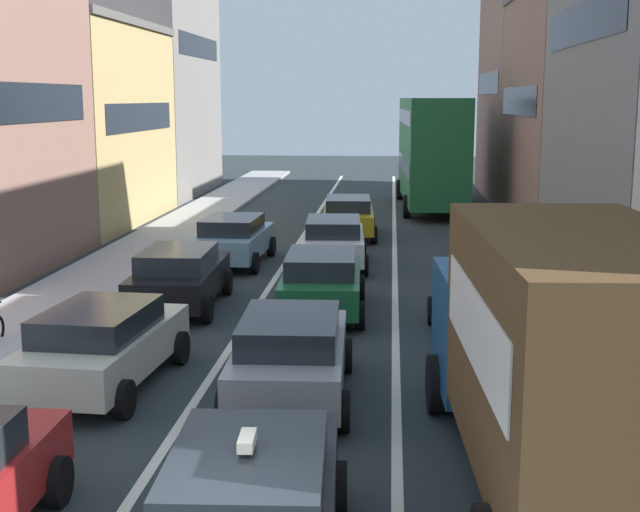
{
  "coord_description": "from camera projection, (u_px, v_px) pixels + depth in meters",
  "views": [
    {
      "loc": [
        1.56,
        -6.81,
        5.06
      ],
      "look_at": [
        0.0,
        12.0,
        1.6
      ],
      "focal_mm": 48.45,
      "sensor_mm": 36.0,
      "label": 1
    }
  ],
  "objects": [
    {
      "name": "sidewalk_left",
      "position": [
        134.0,
        255.0,
        27.86
      ],
      "size": [
        2.6,
        64.0,
        0.14
      ],
      "primitive_type": "cube",
      "color": "#A7A7A7",
      "rests_on": "ground"
    },
    {
      "name": "lane_stripe_left",
      "position": [
        288.0,
        259.0,
        27.46
      ],
      "size": [
        0.16,
        60.0,
        0.01
      ],
      "primitive_type": "cube",
      "color": "silver",
      "rests_on": "ground"
    },
    {
      "name": "lane_stripe_right",
      "position": [
        395.0,
        261.0,
        27.18
      ],
      "size": [
        0.16,
        60.0,
        0.01
      ],
      "primitive_type": "cube",
      "color": "silver",
      "rests_on": "ground"
    },
    {
      "name": "building_row_left",
      "position": [
        3.0,
        80.0,
        30.03
      ],
      "size": [
        7.2,
        43.9,
        14.26
      ],
      "rotation": [
        0.0,
        0.0,
        1.57
      ],
      "color": "gray",
      "rests_on": "ground"
    },
    {
      "name": "removalist_box_truck",
      "position": [
        560.0,
        348.0,
        10.83
      ],
      "size": [
        3.02,
        7.81,
        3.58
      ],
      "rotation": [
        0.0,
        0.0,
        1.62
      ],
      "color": "navy",
      "rests_on": "ground"
    },
    {
      "name": "taxi_centre_lane_front",
      "position": [
        250.0,
        507.0,
        9.14
      ],
      "size": [
        2.23,
        4.38,
        1.66
      ],
      "rotation": [
        0.0,
        0.0,
        1.62
      ],
      "color": "black",
      "rests_on": "ground"
    },
    {
      "name": "sedan_centre_lane_second",
      "position": [
        291.0,
        354.0,
        14.62
      ],
      "size": [
        2.19,
        4.36,
        1.49
      ],
      "rotation": [
        0.0,
        0.0,
        1.61
      ],
      "color": "gray",
      "rests_on": "ground"
    },
    {
      "name": "wagon_left_lane_second",
      "position": [
        102.0,
        344.0,
        15.21
      ],
      "size": [
        2.3,
        4.41,
        1.49
      ],
      "rotation": [
        0.0,
        0.0,
        1.5
      ],
      "color": "beige",
      "rests_on": "ground"
    },
    {
      "name": "hatchback_centre_lane_third",
      "position": [
        322.0,
        281.0,
        20.45
      ],
      "size": [
        2.18,
        4.36,
        1.49
      ],
      "rotation": [
        0.0,
        0.0,
        1.6
      ],
      "color": "#19592D",
      "rests_on": "ground"
    },
    {
      "name": "sedan_left_lane_third",
      "position": [
        179.0,
        276.0,
        20.99
      ],
      "size": [
        2.17,
        4.35,
        1.49
      ],
      "rotation": [
        0.0,
        0.0,
        1.6
      ],
      "color": "black",
      "rests_on": "ground"
    },
    {
      "name": "coupe_centre_lane_fourth",
      "position": [
        333.0,
        241.0,
        26.19
      ],
      "size": [
        2.25,
        4.39,
        1.49
      ],
      "rotation": [
        0.0,
        0.0,
        1.62
      ],
      "color": "silver",
      "rests_on": "ground"
    },
    {
      "name": "sedan_left_lane_fourth",
      "position": [
        233.0,
        239.0,
        26.55
      ],
      "size": [
        2.18,
        4.36,
        1.49
      ],
      "rotation": [
        0.0,
        0.0,
        1.54
      ],
      "color": "#759EB7",
      "rests_on": "ground"
    },
    {
      "name": "sedan_centre_lane_fifth",
      "position": [
        348.0,
        216.0,
        31.74
      ],
      "size": [
        2.24,
        4.39,
        1.49
      ],
      "rotation": [
        0.0,
        0.0,
        1.62
      ],
      "color": "#B29319",
      "rests_on": "ground"
    },
    {
      "name": "sedan_right_lane_behind_truck",
      "position": [
        482.0,
        306.0,
        17.93
      ],
      "size": [
        2.1,
        4.32,
        1.49
      ],
      "rotation": [
        0.0,
        0.0,
        1.58
      ],
      "color": "#194C8C",
      "rests_on": "ground"
    },
    {
      "name": "bus_mid_queue_primary",
      "position": [
        431.0,
        147.0,
        39.48
      ],
      "size": [
        3.09,
        10.58,
        5.06
      ],
      "rotation": [
        0.0,
        0.0,
        1.61
      ],
      "color": "#1E6033",
      "rests_on": "ground"
    }
  ]
}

